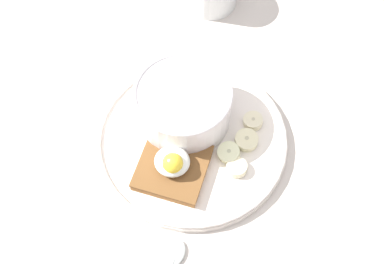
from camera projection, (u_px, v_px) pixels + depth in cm
name	position (u px, v px, depth cm)	size (l,w,h in cm)	color
ground_plane	(192.00, 146.00, 77.61)	(120.00, 120.00, 2.00)	beige
plate	(192.00, 140.00, 76.05)	(27.19, 27.19, 1.60)	silver
oatmeal_bowl	(183.00, 105.00, 74.60)	(13.67, 13.67, 6.81)	white
toast_slice	(173.00, 167.00, 72.70)	(9.23, 9.23, 1.51)	brown
poached_egg	(172.00, 162.00, 70.83)	(4.81, 4.60, 3.41)	white
banana_slice_front	(253.00, 121.00, 76.61)	(3.33, 3.26, 1.39)	beige
banana_slice_left	(237.00, 168.00, 72.93)	(3.92, 3.88, 1.37)	beige
banana_slice_back	(246.00, 140.00, 74.98)	(3.73, 3.82, 1.54)	beige
banana_slice_right	(229.00, 153.00, 74.06)	(4.52, 4.53, 1.53)	#E8ECB9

